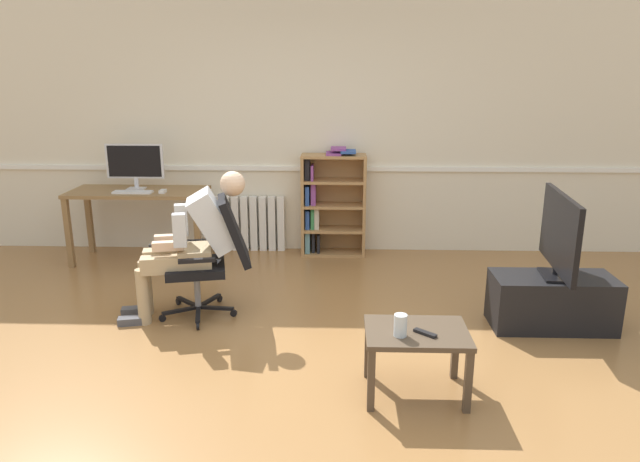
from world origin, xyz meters
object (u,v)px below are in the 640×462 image
(imac_monitor, at_px, (135,163))
(spare_remote, at_px, (425,333))
(computer_mouse, at_px, (163,191))
(person_seated, at_px, (193,240))
(bookshelf, at_px, (329,204))
(radiator, at_px, (245,223))
(tv_screen, at_px, (560,234))
(coffee_table, at_px, (416,341))
(computer_desk, at_px, (139,200))
(office_chair, at_px, (213,253))
(tv_stand, at_px, (552,302))
(drinking_glass, at_px, (400,325))
(keyboard, at_px, (133,192))

(imac_monitor, distance_m, spare_remote, 3.82)
(computer_mouse, distance_m, person_seated, 1.43)
(spare_remote, bearing_deg, computer_mouse, -95.81)
(bookshelf, bearing_deg, radiator, 174.10)
(tv_screen, relative_size, coffee_table, 1.50)
(computer_desk, bearing_deg, computer_mouse, -22.11)
(person_seated, bearing_deg, tv_screen, 75.12)
(radiator, relative_size, tv_screen, 0.94)
(bookshelf, relative_size, person_seated, 0.98)
(computer_desk, xyz_separation_m, office_chair, (1.06, -1.38, -0.12))
(spare_remote, bearing_deg, office_chair, -87.46)
(computer_desk, height_order, spare_remote, computer_desk)
(tv_screen, bearing_deg, spare_remote, 138.43)
(radiator, distance_m, person_seated, 1.83)
(office_chair, bearing_deg, tv_screen, 74.26)
(tv_stand, xyz_separation_m, drinking_glass, (-1.30, -1.10, 0.29))
(person_seated, relative_size, drinking_glass, 8.75)
(tv_screen, bearing_deg, person_seated, 92.65)
(radiator, xyz_separation_m, person_seated, (-0.13, -1.80, 0.34))
(coffee_table, xyz_separation_m, drinking_glass, (-0.11, -0.08, 0.14))
(office_chair, height_order, coffee_table, office_chair)
(radiator, distance_m, tv_stand, 3.34)
(computer_desk, distance_m, bookshelf, 1.99)
(tv_stand, xyz_separation_m, spare_remote, (-1.15, -1.08, 0.23))
(tv_stand, height_order, drinking_glass, drinking_glass)
(tv_screen, bearing_deg, computer_mouse, 73.00)
(imac_monitor, bearing_deg, computer_mouse, -30.75)
(tv_screen, distance_m, spare_remote, 1.61)
(imac_monitor, bearing_deg, tv_screen, -23.14)
(radiator, relative_size, coffee_table, 1.41)
(tv_stand, height_order, spare_remote, spare_remote)
(tv_screen, bearing_deg, keyboard, 74.90)
(radiator, bearing_deg, bookshelf, -5.90)
(person_seated, relative_size, tv_stand, 1.28)
(tv_screen, bearing_deg, imac_monitor, 72.21)
(radiator, bearing_deg, tv_screen, -35.38)
(office_chair, relative_size, coffee_table, 1.57)
(computer_mouse, height_order, person_seated, person_seated)
(person_seated, height_order, spare_remote, person_seated)
(bookshelf, xyz_separation_m, office_chair, (-0.91, -1.67, -0.03))
(imac_monitor, xyz_separation_m, tv_screen, (3.79, -1.62, -0.27))
(keyboard, bearing_deg, tv_screen, -20.46)
(imac_monitor, height_order, spare_remote, imac_monitor)
(tv_screen, height_order, coffee_table, tv_screen)
(office_chair, bearing_deg, tv_stand, 74.26)
(office_chair, bearing_deg, person_seated, -90.00)
(coffee_table, height_order, drinking_glass, drinking_glass)
(imac_monitor, distance_m, drinking_glass, 3.73)
(computer_desk, bearing_deg, keyboard, -92.41)
(radiator, bearing_deg, spare_remote, -62.45)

